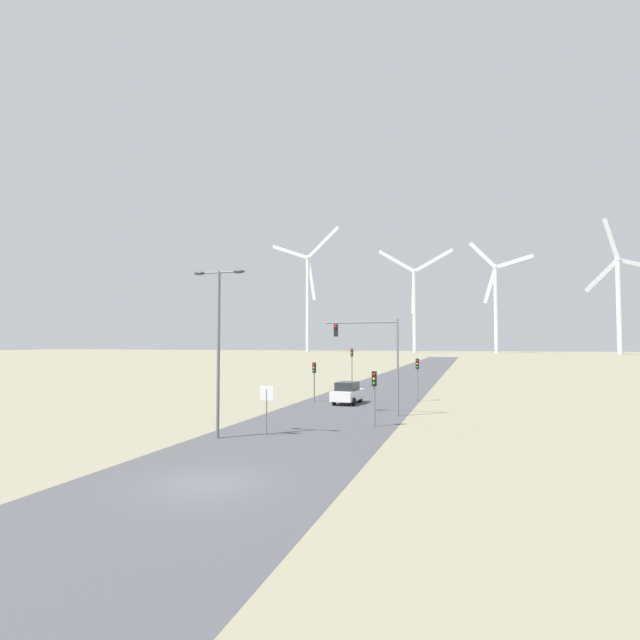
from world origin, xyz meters
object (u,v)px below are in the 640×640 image
(streetlamp, at_px, (219,331))
(wind_turbine_far_left, at_px, (308,293))
(car_approaching, at_px, (347,393))
(traffic_light_post_near_left, at_px, (314,373))
(stop_sign_near, at_px, (267,401))
(wind_turbine_right, at_px, (619,295))
(traffic_light_post_mid_left, at_px, (352,359))
(traffic_light_post_mid_right, at_px, (417,370))
(traffic_light_mast_overhead, at_px, (373,346))
(traffic_light_post_near_right, at_px, (374,386))
(wind_turbine_left, at_px, (415,301))
(wind_turbine_center, at_px, (496,300))

(streetlamp, distance_m, wind_turbine_far_left, 245.15)
(streetlamp, relative_size, car_approaching, 2.15)
(traffic_light_post_near_left, bearing_deg, stop_sign_near, -81.83)
(wind_turbine_far_left, distance_m, wind_turbine_right, 147.49)
(traffic_light_post_mid_left, xyz_separation_m, traffic_light_post_mid_right, (8.74, -12.04, -0.49))
(wind_turbine_right, bearing_deg, wind_turbine_far_left, 175.36)
(traffic_light_post_mid_left, distance_m, traffic_light_mast_overhead, 22.49)
(streetlamp, bearing_deg, traffic_light_mast_overhead, 59.49)
(stop_sign_near, xyz_separation_m, traffic_light_post_near_right, (5.19, 4.61, 0.56))
(traffic_light_post_mid_right, height_order, wind_turbine_left, wind_turbine_left)
(traffic_light_post_mid_left, bearing_deg, wind_turbine_right, 68.26)
(traffic_light_post_mid_right, height_order, car_approaching, traffic_light_post_mid_right)
(traffic_light_post_near_right, xyz_separation_m, traffic_light_post_mid_left, (-7.55, 26.17, 0.76))
(stop_sign_near, bearing_deg, traffic_light_post_near_right, 41.64)
(traffic_light_post_near_left, height_order, traffic_light_post_near_right, traffic_light_post_near_left)
(stop_sign_near, distance_m, traffic_light_post_near_left, 16.23)
(traffic_light_post_near_left, bearing_deg, car_approaching, -13.45)
(traffic_light_mast_overhead, xyz_separation_m, wind_turbine_far_left, (-78.19, 222.07, 27.14))
(traffic_light_post_near_left, xyz_separation_m, traffic_light_post_mid_left, (-0.06, 14.73, 0.74))
(traffic_light_post_near_right, distance_m, car_approaching, 11.62)
(traffic_light_mast_overhead, distance_m, wind_turbine_right, 222.10)
(wind_turbine_far_left, height_order, wind_turbine_right, wind_turbine_far_left)
(streetlamp, bearing_deg, traffic_light_post_mid_right, 67.08)
(wind_turbine_left, distance_m, wind_turbine_right, 92.98)
(streetlamp, xyz_separation_m, wind_turbine_left, (-15.37, 242.49, 21.54))
(traffic_light_post_mid_left, relative_size, wind_turbine_left, 0.08)
(traffic_light_post_near_left, distance_m, wind_turbine_center, 224.73)
(traffic_light_post_near_left, xyz_separation_m, traffic_light_post_near_right, (7.49, -11.44, -0.02))
(traffic_light_post_mid_right, relative_size, wind_turbine_center, 0.07)
(stop_sign_near, distance_m, car_approaching, 15.35)
(streetlamp, bearing_deg, wind_turbine_right, 71.24)
(wind_turbine_center, bearing_deg, car_approaching, -95.70)
(stop_sign_near, distance_m, wind_turbine_far_left, 244.80)
(traffic_light_post_near_left, height_order, wind_turbine_right, wind_turbine_right)
(traffic_light_post_near_left, height_order, wind_turbine_center, wind_turbine_center)
(car_approaching, bearing_deg, wind_turbine_far_left, 109.11)
(wind_turbine_center, height_order, wind_turbine_right, wind_turbine_right)
(wind_turbine_left, bearing_deg, traffic_light_mast_overhead, -84.63)
(traffic_light_post_near_right, bearing_deg, wind_turbine_right, 72.51)
(traffic_light_post_mid_left, relative_size, wind_turbine_center, 0.08)
(traffic_light_post_near_right, distance_m, wind_turbine_far_left, 242.03)
(stop_sign_near, relative_size, traffic_light_post_near_left, 0.81)
(car_approaching, distance_m, wind_turbine_left, 227.96)
(traffic_light_post_mid_left, height_order, wind_turbine_center, wind_turbine_center)
(stop_sign_near, bearing_deg, wind_turbine_far_left, 107.73)
(stop_sign_near, xyz_separation_m, wind_turbine_center, (23.14, 238.03, 24.77))
(stop_sign_near, height_order, wind_turbine_left, wind_turbine_left)
(traffic_light_post_mid_left, relative_size, traffic_light_mast_overhead, 0.65)
(wind_turbine_far_left, bearing_deg, traffic_light_post_near_right, -70.75)
(wind_turbine_left, bearing_deg, stop_sign_near, -85.83)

